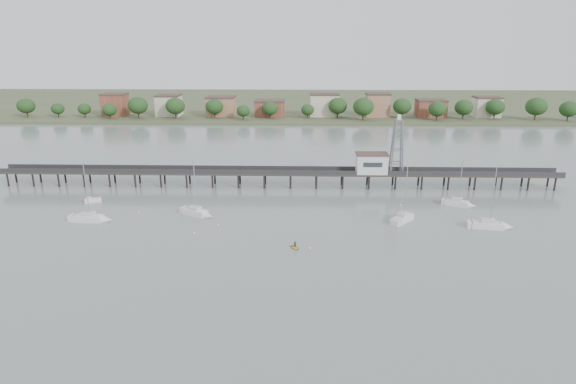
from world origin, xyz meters
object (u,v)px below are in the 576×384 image
sailboat_b (199,213)px  pier (278,173)px  sailboat_a (94,219)px  sailboat_d (494,226)px  white_tender (93,200)px  sailboat_c (406,217)px  yellow_dinghy (295,248)px  lattice_tower (397,147)px  sailboat_e (461,204)px

sailboat_b → pier: bearing=84.2°
sailboat_b → sailboat_a: sailboat_a is taller
sailboat_d → white_tender: (-91.32, 14.89, -0.17)m
sailboat_c → sailboat_a: bearing=133.9°
white_tender → yellow_dinghy: (49.79, -26.27, -0.47)m
lattice_tower → white_tender: 78.20m
sailboat_a → yellow_dinghy: sailboat_a is taller
sailboat_c → white_tender: sailboat_c is taller
sailboat_a → pier: bearing=39.9°
yellow_dinghy → sailboat_d: bearing=-17.2°
sailboat_c → lattice_tower: bearing=36.7°
sailboat_e → lattice_tower: bearing=153.9°
white_tender → sailboat_a: bearing=-88.3°
white_tender → sailboat_c: bearing=-30.8°
sailboat_b → sailboat_a: 22.49m
lattice_tower → yellow_dinghy: size_ratio=6.55×
white_tender → yellow_dinghy: size_ratio=1.78×
sailboat_a → white_tender: sailboat_a is taller
pier → sailboat_c: bearing=-40.8°
sailboat_c → yellow_dinghy: (-24.06, -15.80, -0.64)m
pier → sailboat_e: 47.12m
white_tender → sailboat_b: bearing=-40.5°
lattice_tower → sailboat_d: (15.27, -29.68, -10.46)m
sailboat_b → sailboat_c: bearing=27.1°
sailboat_d → sailboat_c: (-17.47, 4.42, 0.00)m
lattice_tower → white_tender: size_ratio=3.68×
lattice_tower → sailboat_c: lattice_tower is taller
pier → white_tender: (-44.55, -14.79, -3.33)m
sailboat_b → sailboat_d: (63.25, -5.88, -0.00)m
sailboat_d → sailboat_c: sailboat_d is taller
sailboat_a → sailboat_c: 67.94m
yellow_dinghy → white_tender: bearing=119.6°
sailboat_e → sailboat_a: bearing=-147.5°
yellow_dinghy → sailboat_c: bearing=0.7°
sailboat_b → sailboat_c: sailboat_b is taller
sailboat_e → sailboat_d: bearing=-56.7°
sailboat_d → white_tender: 92.53m
sailboat_a → sailboat_e: bearing=12.6°
sailboat_e → pier: bearing=-175.2°
sailboat_b → sailboat_c: (45.78, -1.46, 0.00)m
sailboat_d → sailboat_a: sailboat_a is taller
pier → sailboat_e: size_ratio=12.68×
sailboat_b → white_tender: sailboat_b is taller
lattice_tower → sailboat_c: (-2.20, -25.27, -10.46)m
sailboat_d → sailboat_e: 14.44m
pier → white_tender: size_ratio=35.58×
sailboat_d → sailboat_c: size_ratio=1.08×
sailboat_b → yellow_dinghy: (21.72, -17.26, -0.64)m
sailboat_c → sailboat_d: bearing=-62.5°
sailboat_b → sailboat_e: size_ratio=1.11×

